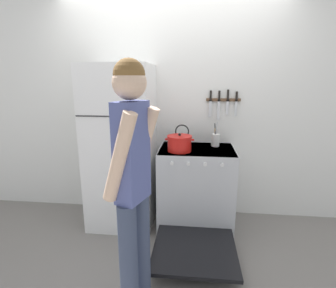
% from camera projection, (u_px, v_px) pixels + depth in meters
% --- Properties ---
extents(ground_plane, '(14.00, 14.00, 0.00)m').
position_uv_depth(ground_plane, '(171.00, 209.00, 3.34)').
color(ground_plane, slate).
extents(wall_back, '(10.00, 0.06, 2.55)m').
position_uv_depth(wall_back, '(172.00, 109.00, 3.06)').
color(wall_back, silver).
rests_on(wall_back, ground_plane).
extents(refrigerator, '(0.69, 0.66, 1.76)m').
position_uv_depth(refrigerator, '(121.00, 148.00, 2.87)').
color(refrigerator, white).
rests_on(refrigerator, ground_plane).
extents(stove_range, '(0.80, 1.31, 0.89)m').
position_uv_depth(stove_range, '(196.00, 189.00, 2.87)').
color(stove_range, silver).
rests_on(stove_range, ground_plane).
extents(dutch_oven_pot, '(0.30, 0.26, 0.19)m').
position_uv_depth(dutch_oven_pot, '(179.00, 143.00, 2.68)').
color(dutch_oven_pot, red).
rests_on(dutch_oven_pot, stove_range).
extents(tea_kettle, '(0.25, 0.20, 0.24)m').
position_uv_depth(tea_kettle, '(182.00, 140.00, 2.92)').
color(tea_kettle, silver).
rests_on(tea_kettle, stove_range).
extents(utensil_jar, '(0.09, 0.09, 0.27)m').
position_uv_depth(utensil_jar, '(215.00, 140.00, 2.89)').
color(utensil_jar, silver).
rests_on(utensil_jar, stove_range).
extents(person, '(0.35, 0.41, 1.73)m').
position_uv_depth(person, '(133.00, 179.00, 1.68)').
color(person, '#38425B').
rests_on(person, ground_plane).
extents(wall_knife_strip, '(0.38, 0.03, 0.34)m').
position_uv_depth(wall_knife_strip, '(223.00, 100.00, 2.93)').
color(wall_knife_strip, brown).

